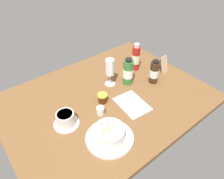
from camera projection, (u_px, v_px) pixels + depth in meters
The scene contains 11 objects.
ground_plane at pixel (107, 100), 116.21cm from camera, with size 110.00×84.00×3.00cm, color brown.
porridge_bowl at pixel (109, 134), 91.85cm from camera, with size 21.80×21.80×7.69cm.
cutlery_setting at pixel (132, 103), 111.52cm from camera, with size 15.07×19.90×0.90cm.
coffee_cup at pixel (66, 119), 98.61cm from camera, with size 12.56×12.65×7.00cm.
creamer_jug at pixel (100, 110), 104.51cm from camera, with size 4.06×4.96×4.98cm.
wine_glass at pixel (110, 68), 117.92cm from camera, with size 6.28×6.28×16.89cm.
jam_jar at pixel (103, 98), 111.27cm from camera, with size 5.16×5.16×5.08cm.
sauce_bottle_brown at pixel (154, 72), 122.23cm from camera, with size 5.53×5.53×15.03cm.
sauce_bottle_green at pixel (128, 72), 121.07cm from camera, with size 6.11×6.11×16.70cm.
sauce_bottle_red at pixel (136, 58), 132.09cm from camera, with size 5.09×5.09×18.22cm.
menu_card at pixel (162, 64), 132.44cm from camera, with size 5.50×6.75×10.81cm.
Camera 1 is at (-50.86, -68.90, 77.32)cm, focal length 33.16 mm.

